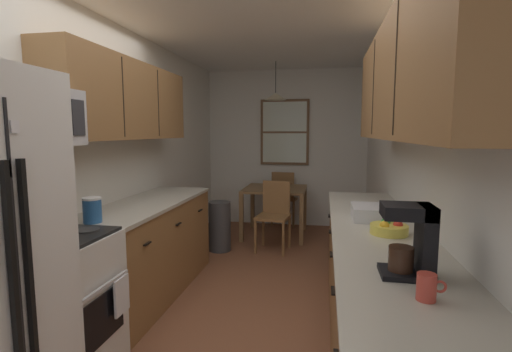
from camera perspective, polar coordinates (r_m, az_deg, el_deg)
name	(u,v)px	position (r m, az deg, el deg)	size (l,w,h in m)	color
ground_plane	(258,286)	(3.91, 0.36, -16.56)	(12.00, 12.00, 0.00)	brown
wall_left	(130,158)	(4.06, -18.76, 2.56)	(0.10, 9.00, 2.55)	silver
wall_right	(406,162)	(3.62, 21.94, 1.96)	(0.10, 9.00, 2.55)	silver
wall_back	(286,148)	(6.22, 4.65, 4.23)	(4.40, 0.10, 2.55)	silver
ceiling_slab	(259,19)	(3.74, 0.39, 22.96)	(4.40, 9.00, 0.08)	white
stove_range	(57,305)	(2.75, -28.15, -17.06)	(0.66, 0.59, 1.10)	white
microwave_over_range	(28,117)	(2.61, -31.55, 7.74)	(0.39, 0.58, 0.35)	silver
counter_left	(148,248)	(3.74, -16.20, -10.58)	(0.64, 1.87, 0.90)	olive
upper_cabinets_left	(126,101)	(3.60, -19.32, 10.81)	(0.33, 1.95, 0.69)	olive
counter_right	(376,292)	(2.81, 17.95, -16.54)	(0.64, 3.05, 0.90)	olive
upper_cabinets_right	(410,78)	(2.58, 22.45, 13.64)	(0.33, 2.73, 0.76)	olive
dining_table	(275,195)	(5.53, 2.92, -2.93)	(0.90, 0.88, 0.72)	brown
dining_chair_near	(274,212)	(4.91, 2.81, -5.55)	(0.44, 0.44, 0.90)	olive
dining_chair_far	(284,196)	(6.18, 4.35, -3.01)	(0.45, 0.45, 0.90)	olive
pendant_light	(276,96)	(5.48, 3.02, 12.10)	(0.31, 0.31, 0.54)	black
back_window	(285,132)	(6.15, 4.40, 6.69)	(0.79, 0.05, 1.06)	brown
trash_bin	(220,226)	(4.93, -5.58, -7.66)	(0.29, 0.29, 0.65)	#3F3F42
storage_canister	(92,210)	(2.92, -23.79, -4.78)	(0.13, 0.13, 0.18)	#265999
dish_towel	(122,295)	(2.66, -19.88, -16.81)	(0.02, 0.16, 0.24)	white
coffee_maker	(414,239)	(1.82, 23.02, -8.91)	(0.22, 0.18, 0.33)	black
mug_by_coffeemaker	(427,287)	(1.63, 24.71, -15.19)	(0.11, 0.07, 0.11)	#BF3F33
fruit_bowl	(389,228)	(2.54, 19.70, -7.53)	(0.24, 0.24, 0.09)	#E5D14C
dish_rack	(371,212)	(2.92, 17.25, -5.35)	(0.28, 0.34, 0.10)	silver
table_serving_bowl	(283,185)	(5.59, 4.11, -1.41)	(0.21, 0.21, 0.06)	#4C7299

